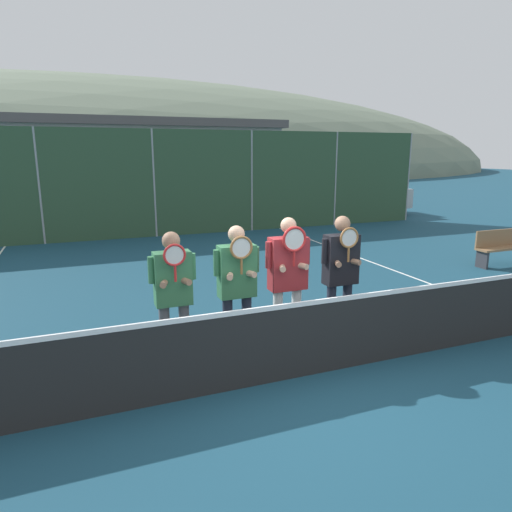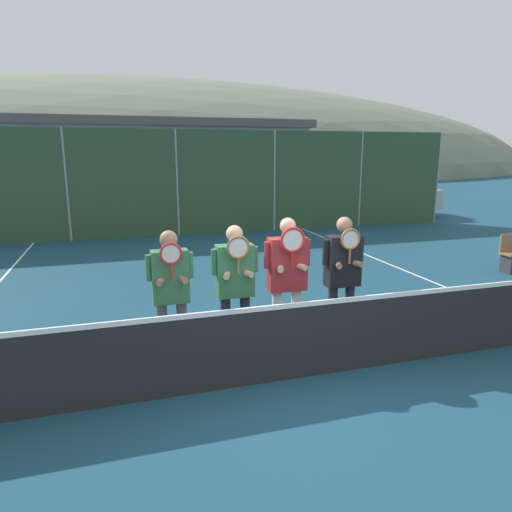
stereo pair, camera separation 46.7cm
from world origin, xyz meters
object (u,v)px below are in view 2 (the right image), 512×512
at_px(player_center_left, 235,281).
at_px(car_far_left, 1,207).
at_px(car_left_of_center, 155,201).
at_px(player_leftmost, 171,287).
at_px(car_right_of_center, 386,195).
at_px(player_rightmost, 343,271).
at_px(player_center_right, 287,274).
at_px(car_center, 277,197).

bearing_deg(player_center_left, car_far_left, 113.78).
height_order(car_far_left, car_left_of_center, car_left_of_center).
bearing_deg(car_left_of_center, player_leftmost, -93.76).
distance_m(car_far_left, car_right_of_center, 14.47).
bearing_deg(player_rightmost, car_left_of_center, 97.91).
xyz_separation_m(car_far_left, car_right_of_center, (14.46, -0.19, 0.02)).
bearing_deg(player_rightmost, player_center_right, -179.95).
relative_size(player_center_left, car_left_of_center, 0.38).
height_order(player_leftmost, car_left_of_center, car_left_of_center).
height_order(player_center_right, car_far_left, player_center_right).
bearing_deg(player_center_right, car_right_of_center, 52.38).
height_order(player_center_right, car_right_of_center, player_center_right).
xyz_separation_m(player_rightmost, car_left_of_center, (-1.57, 11.29, -0.15)).
relative_size(player_rightmost, car_center, 0.45).
distance_m(player_center_right, car_far_left, 12.87).
height_order(player_center_left, car_far_left, player_center_left).
xyz_separation_m(car_left_of_center, car_right_of_center, (9.49, 0.03, -0.03)).
bearing_deg(player_rightmost, car_far_left, 119.62).
relative_size(player_center_right, car_right_of_center, 0.43).
distance_m(player_center_left, player_center_right, 0.69).
bearing_deg(player_center_right, car_left_of_center, 93.88).
height_order(car_far_left, car_center, car_center).
xyz_separation_m(car_left_of_center, car_center, (4.83, 0.51, -0.05)).
bearing_deg(car_center, car_left_of_center, -174.02).
bearing_deg(car_right_of_center, car_center, 174.18).
relative_size(player_rightmost, car_left_of_center, 0.40).
bearing_deg(car_right_of_center, player_rightmost, -124.98).
height_order(player_leftmost, player_rightmost, player_rightmost).
height_order(player_center_left, player_center_right, player_center_right).
xyz_separation_m(player_leftmost, player_center_left, (0.81, -0.03, 0.02)).
xyz_separation_m(player_center_left, player_center_right, (0.69, -0.05, 0.05)).
xyz_separation_m(player_rightmost, car_right_of_center, (7.92, 11.32, -0.17)).
distance_m(car_far_left, car_left_of_center, 4.98).
bearing_deg(car_left_of_center, car_right_of_center, 0.19).
xyz_separation_m(player_leftmost, player_center_right, (1.50, -0.08, 0.07)).
xyz_separation_m(car_center, car_right_of_center, (4.66, -0.47, 0.02)).
distance_m(player_center_right, car_left_of_center, 11.31).
relative_size(player_leftmost, car_center, 0.43).
bearing_deg(player_center_left, car_right_of_center, 50.12).
bearing_deg(player_rightmost, car_right_of_center, 55.02).
bearing_deg(car_left_of_center, player_rightmost, -82.09).
distance_m(player_center_left, car_center, 12.67).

